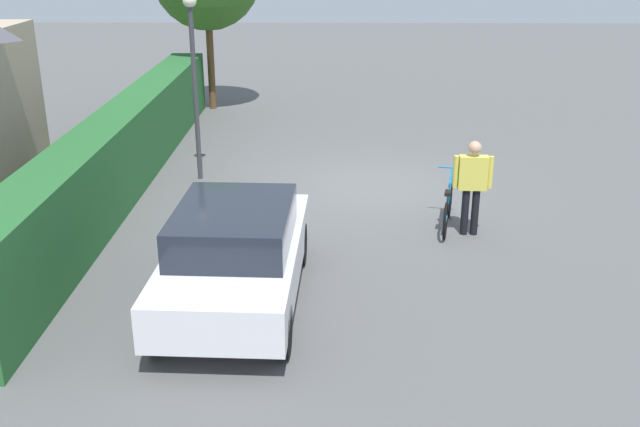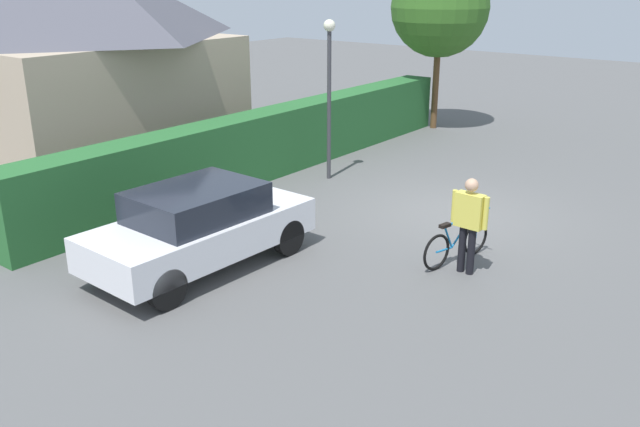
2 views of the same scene
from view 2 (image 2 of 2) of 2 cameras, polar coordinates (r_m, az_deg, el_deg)
The scene contains 8 objects.
ground_plane at distance 14.65m, azimuth 11.10°, elevation 0.09°, with size 60.00×60.00×0.00m, color #555555.
hedge_row at distance 17.15m, azimuth -4.02°, elevation 6.15°, with size 14.72×0.90×1.63m, color #265F2D.
house_distant at distance 18.95m, azimuth -18.45°, elevation 12.38°, with size 7.04×4.86×5.32m.
parked_car_near at distance 11.64m, azimuth -10.24°, elevation -1.02°, with size 4.10×1.92×1.47m.
bicycle at distance 12.06m, azimuth 11.59°, elevation -2.43°, with size 1.69×0.58×0.97m.
person_rider at distance 11.44m, azimuth 12.60°, elevation -0.41°, with size 0.23×0.68×1.68m.
street_lamp at distance 16.27m, azimuth 0.79°, elevation 11.57°, with size 0.28×0.28×3.85m.
tree_kerbside at distance 22.29m, azimuth 10.21°, elevation 16.91°, with size 3.10×3.10×5.40m.
Camera 2 is at (-12.44, -6.03, 4.85)m, focal length 37.50 mm.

